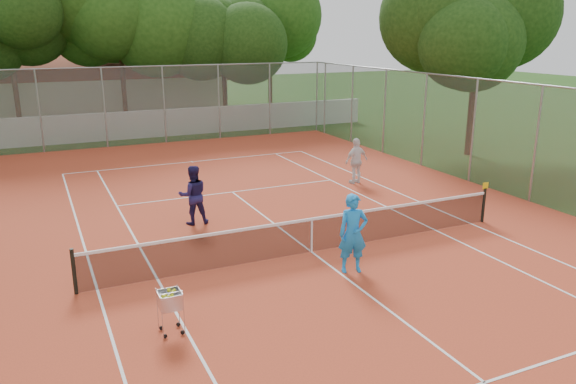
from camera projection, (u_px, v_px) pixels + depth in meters
name	position (u px, v px, depth m)	size (l,w,h in m)	color
ground	(311.00, 253.00, 15.00)	(120.00, 120.00, 0.00)	#1A3B10
court_pad	(311.00, 252.00, 15.00)	(18.00, 34.00, 0.02)	#B64023
court_lines	(311.00, 252.00, 15.00)	(10.98, 23.78, 0.01)	white
tennis_net	(312.00, 235.00, 14.86)	(11.88, 0.10, 0.98)	black
perimeter_fence	(312.00, 180.00, 14.45)	(18.00, 34.00, 4.00)	slate
boundary_wall	(157.00, 123.00, 31.39)	(26.00, 0.30, 1.50)	silver
clubhouse	(96.00, 84.00, 38.92)	(16.40, 9.00, 4.40)	beige
tropical_trees	(142.00, 44.00, 32.84)	(29.00, 19.00, 10.00)	black
player_near	(353.00, 233.00, 13.54)	(0.72, 0.47, 1.96)	#1A8AE5
player_far_left	(193.00, 195.00, 16.98)	(0.89, 0.69, 1.82)	#1E194C
player_far_right	(356.00, 161.00, 21.58)	(1.04, 0.43, 1.77)	white
ball_hopper	(171.00, 311.00, 10.86)	(0.46, 0.46, 0.95)	silver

